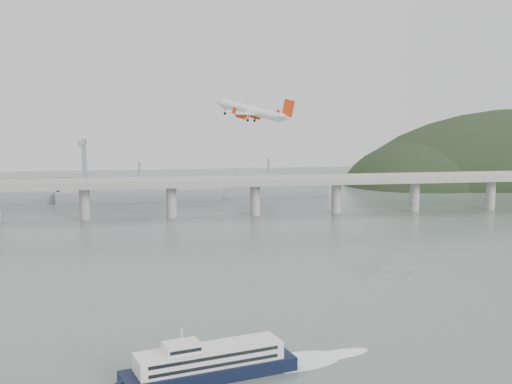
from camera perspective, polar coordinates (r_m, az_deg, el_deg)
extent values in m
plane|color=#576461|center=(217.59, 2.07, -11.57)|extent=(900.00, 900.00, 0.00)
cube|color=#989795|center=(406.48, -2.86, 0.76)|extent=(800.00, 22.00, 2.20)
cube|color=#989795|center=(395.85, -2.72, 0.84)|extent=(800.00, 0.60, 1.80)
cube|color=#989795|center=(416.58, -2.99, 1.22)|extent=(800.00, 0.60, 1.80)
cylinder|color=#989795|center=(408.77, -14.09, -0.93)|extent=(6.00, 6.00, 21.00)
cylinder|color=#989795|center=(406.46, -7.06, -0.79)|extent=(6.00, 6.00, 21.00)
cylinder|color=#989795|center=(410.28, -0.07, -0.64)|extent=(6.00, 6.00, 21.00)
cylinder|color=#989795|center=(420.05, 6.70, -0.48)|extent=(6.00, 6.00, 21.00)
cylinder|color=#989795|center=(435.39, 13.08, -0.33)|extent=(6.00, 6.00, 21.00)
cylinder|color=#989795|center=(455.72, 18.96, -0.19)|extent=(6.00, 6.00, 21.00)
ellipsoid|color=black|center=(568.96, 13.85, -0.51)|extent=(140.00, 110.00, 96.00)
cube|color=gray|center=(471.68, -9.63, -0.24)|extent=(110.55, 21.43, 8.00)
cube|color=gray|center=(471.00, -10.99, 0.70)|extent=(39.01, 16.73, 8.00)
cylinder|color=gray|center=(469.55, -9.67, 1.69)|extent=(1.60, 1.60, 14.00)
cube|color=gray|center=(487.36, 1.04, 0.16)|extent=(85.00, 13.60, 8.00)
cube|color=gray|center=(485.01, 0.05, 1.07)|extent=(29.75, 11.90, 8.00)
cylinder|color=gray|center=(485.30, 1.04, 2.03)|extent=(1.60, 1.60, 14.00)
cube|color=gray|center=(506.99, -14.09, 2.05)|extent=(3.00, 3.00, 40.00)
cube|color=gray|center=(495.45, -14.29, 3.99)|extent=(3.00, 28.00, 3.00)
cube|color=black|center=(185.40, -3.90, -14.64)|extent=(47.53, 23.35, 3.70)
cube|color=silver|center=(183.80, -3.91, -13.45)|extent=(39.90, 19.54, 4.63)
cube|color=black|center=(179.28, -3.39, -13.61)|extent=(33.85, 9.77, 0.93)
cube|color=black|center=(180.13, -3.38, -14.27)|extent=(33.85, 9.77, 0.93)
cube|color=black|center=(187.46, -4.42, -12.61)|extent=(33.85, 9.77, 0.93)
cube|color=black|center=(188.27, -4.41, -13.24)|extent=(33.85, 9.77, 0.93)
cube|color=silver|center=(180.31, -6.19, -12.73)|extent=(10.67, 8.76, 2.41)
cube|color=black|center=(177.39, -5.86, -13.09)|extent=(8.04, 2.39, 0.93)
cylinder|color=silver|center=(179.26, -6.20, -11.84)|extent=(0.57, 0.57, 3.70)
ellipsoid|color=white|center=(195.72, 3.46, -13.92)|extent=(29.27, 20.11, 0.19)
ellipsoid|color=white|center=(201.60, 6.82, -13.28)|extent=(21.04, 11.88, 0.19)
cylinder|color=white|center=(299.78, -0.43, 6.82)|extent=(25.04, 23.54, 9.79)
cone|color=white|center=(309.06, -3.12, 7.48)|extent=(6.34, 6.24, 4.71)
cone|color=white|center=(290.93, 2.53, 6.17)|extent=(7.18, 6.78, 4.92)
cube|color=white|center=(299.32, -0.29, 6.57)|extent=(27.35, 31.93, 3.32)
cube|color=white|center=(291.38, 2.38, 6.36)|extent=(10.85, 12.25, 1.61)
cube|color=red|center=(290.58, 2.71, 7.00)|extent=(5.21, 3.94, 7.86)
cylinder|color=red|center=(305.38, -0.02, 6.33)|extent=(5.33, 5.17, 3.36)
cylinder|color=black|center=(306.54, -0.38, 6.42)|extent=(2.26, 2.32, 2.52)
cube|color=white|center=(305.28, 0.02, 6.53)|extent=(2.45, 2.02, 1.82)
cylinder|color=red|center=(295.25, -1.22, 6.37)|extent=(5.33, 5.17, 3.36)
cylinder|color=black|center=(296.45, -1.58, 6.47)|extent=(2.26, 2.32, 2.52)
cube|color=white|center=(295.15, -1.18, 6.58)|extent=(2.45, 2.02, 1.82)
cylinder|color=black|center=(301.91, -0.09, 6.20)|extent=(1.02, 0.77, 2.64)
cylinder|color=black|center=(302.03, -0.13, 5.98)|extent=(1.39, 1.18, 1.42)
cylinder|color=black|center=(297.11, -0.65, 6.21)|extent=(1.02, 0.77, 2.64)
cylinder|color=black|center=(297.23, -0.70, 5.99)|extent=(1.39, 1.18, 1.42)
cylinder|color=black|center=(306.96, -2.57, 6.77)|extent=(1.02, 0.77, 2.64)
cylinder|color=black|center=(307.07, -2.61, 6.55)|extent=(1.39, 1.18, 1.42)
cube|color=red|center=(314.02, 1.84, 6.64)|extent=(1.92, 1.47, 2.89)
cube|color=red|center=(282.49, -1.83, 6.81)|extent=(1.92, 1.47, 2.89)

